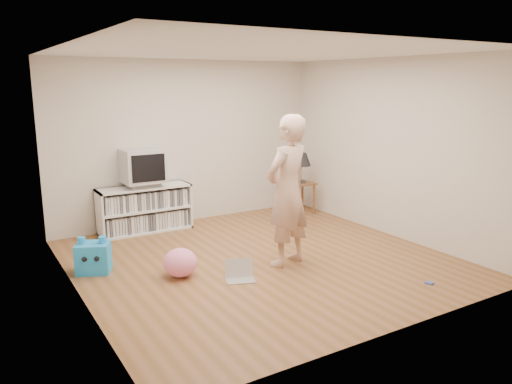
{
  "coord_description": "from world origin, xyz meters",
  "views": [
    {
      "loc": [
        -3.22,
        -5.19,
        2.24
      ],
      "look_at": [
        0.17,
        0.4,
        0.8
      ],
      "focal_mm": 35.0,
      "sensor_mm": 36.0,
      "label": 1
    }
  ],
  "objects": [
    {
      "name": "ground",
      "position": [
        0.0,
        0.0,
        0.0
      ],
      "size": [
        4.5,
        4.5,
        0.0
      ],
      "primitive_type": "plane",
      "color": "brown",
      "rests_on": "ground"
    },
    {
      "name": "walls",
      "position": [
        0.0,
        0.0,
        1.3
      ],
      "size": [
        4.52,
        4.52,
        2.6
      ],
      "color": "beige",
      "rests_on": "ground"
    },
    {
      "name": "ceiling",
      "position": [
        0.0,
        0.0,
        2.6
      ],
      "size": [
        4.5,
        4.5,
        0.01
      ],
      "primitive_type": "cube",
      "color": "white",
      "rests_on": "walls"
    },
    {
      "name": "media_unit",
      "position": [
        -0.84,
        2.04,
        0.35
      ],
      "size": [
        1.4,
        0.45,
        0.7
      ],
      "color": "white",
      "rests_on": "ground"
    },
    {
      "name": "dvd_deck",
      "position": [
        -0.84,
        2.02,
        0.73
      ],
      "size": [
        0.45,
        0.35,
        0.07
      ],
      "primitive_type": "cube",
      "color": "gray",
      "rests_on": "media_unit"
    },
    {
      "name": "crt_tv",
      "position": [
        -0.84,
        2.02,
        1.02
      ],
      "size": [
        0.6,
        0.53,
        0.5
      ],
      "color": "#B0B0B6",
      "rests_on": "dvd_deck"
    },
    {
      "name": "side_table",
      "position": [
        1.83,
        1.65,
        0.42
      ],
      "size": [
        0.42,
        0.42,
        0.55
      ],
      "color": "brown",
      "rests_on": "ground"
    },
    {
      "name": "table_lamp",
      "position": [
        1.83,
        1.65,
        0.94
      ],
      "size": [
        0.34,
        0.34,
        0.52
      ],
      "color": "#333333",
      "rests_on": "side_table"
    },
    {
      "name": "person",
      "position": [
        0.2,
        -0.28,
        0.94
      ],
      "size": [
        0.79,
        0.63,
        1.88
      ],
      "primitive_type": "imported",
      "rotation": [
        0.0,
        0.0,
        3.44
      ],
      "color": "#D1A58E",
      "rests_on": "ground"
    },
    {
      "name": "laptop",
      "position": [
        -0.55,
        -0.42,
        0.06
      ],
      "size": [
        0.4,
        0.36,
        0.23
      ],
      "rotation": [
        0.0,
        0.0,
        -0.35
      ],
      "color": "silver",
      "rests_on": "ground"
    },
    {
      "name": "playing_cards",
      "position": [
        1.22,
        -1.66,
        0.01
      ],
      "size": [
        0.09,
        0.11,
        0.02
      ],
      "primitive_type": "cube",
      "rotation": [
        0.0,
        0.0,
        0.35
      ],
      "color": "#4153AE",
      "rests_on": "ground"
    },
    {
      "name": "plush_blue",
      "position": [
        -1.95,
        0.68,
        0.19
      ],
      "size": [
        0.48,
        0.44,
        0.45
      ],
      "rotation": [
        0.0,
        0.0,
        -0.43
      ],
      "color": "#1B8FE0",
      "rests_on": "ground"
    },
    {
      "name": "plush_pink",
      "position": [
        -1.11,
        0.02,
        0.17
      ],
      "size": [
        0.46,
        0.46,
        0.34
      ],
      "primitive_type": "ellipsoid",
      "rotation": [
        0.0,
        0.0,
        -0.16
      ],
      "color": "pink",
      "rests_on": "ground"
    }
  ]
}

